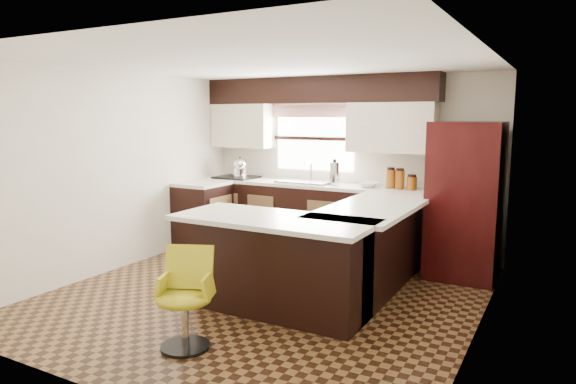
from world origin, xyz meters
The scene contains 30 objects.
floor centered at (0.00, 0.00, 0.00)m, with size 4.40×4.40×0.00m, color #49301A.
ceiling centered at (0.00, 0.00, 2.40)m, with size 4.40×4.40×0.00m, color silver.
wall_back centered at (0.00, 2.20, 1.20)m, with size 4.40×4.40×0.00m, color beige.
wall_front centered at (0.00, -2.20, 1.20)m, with size 4.40×4.40×0.00m, color beige.
wall_left centered at (-2.10, 0.00, 1.20)m, with size 4.40×4.40×0.00m, color beige.
wall_right centered at (2.10, 0.00, 1.20)m, with size 4.40×4.40×0.00m, color beige.
base_cab_back centered at (-0.45, 1.90, 0.45)m, with size 3.30×0.60×0.90m, color black.
base_cab_left centered at (-1.80, 1.25, 0.45)m, with size 0.60×0.70×0.90m, color black.
counter_back centered at (-0.45, 1.90, 0.92)m, with size 3.30×0.60×0.04m, color silver.
counter_left centered at (-1.80, 1.25, 0.92)m, with size 0.60×0.70×0.04m, color silver.
soffit centered at (-0.40, 2.03, 2.22)m, with size 3.40×0.35×0.36m, color black.
upper_cab_left centered at (-1.62, 2.03, 1.72)m, with size 0.94×0.35×0.64m, color beige.
upper_cab_right centered at (0.68, 2.03, 1.72)m, with size 1.14×0.35×0.64m, color beige.
window_pane centered at (-0.50, 2.18, 1.55)m, with size 1.20×0.02×0.90m, color white.
valance centered at (-0.50, 2.14, 1.94)m, with size 1.30×0.06×0.18m, color #D19B93.
sink centered at (-0.50, 1.88, 0.96)m, with size 0.75×0.45×0.03m, color #B2B2B7.
dishwasher centered at (0.55, 1.61, 0.43)m, with size 0.58×0.03×0.78m, color black.
cooktop centered at (-1.65, 1.88, 0.96)m, with size 0.58×0.50×0.03m, color black.
peninsula_long centered at (0.90, 0.62, 0.45)m, with size 0.60×1.95×0.90m, color black.
peninsula_return centered at (0.38, -0.35, 0.45)m, with size 1.65×0.60×0.90m, color black.
counter_pen_long centered at (0.95, 0.62, 0.92)m, with size 0.84×1.95×0.04m, color silver.
counter_pen_return centered at (0.35, -0.44, 0.92)m, with size 1.89×0.84×0.04m, color silver.
refrigerator centered at (1.69, 1.64, 0.90)m, with size 0.77×0.74×1.81m, color black.
bar_chair centered at (0.08, -1.40, 0.41)m, with size 0.44×0.44×0.82m, color gold, non-canonical shape.
kettle centered at (-1.58, 1.88, 1.12)m, with size 0.22×0.22×0.30m, color silver, non-canonical shape.
percolator centered at (-0.06, 1.90, 1.10)m, with size 0.14×0.14×0.31m, color silver.
mixing_bowl centered at (0.42, 1.90, 0.98)m, with size 0.26×0.26×0.06m, color white.
canister_large centered at (0.71, 1.92, 1.07)m, with size 0.12×0.12×0.24m, color brown.
canister_med centered at (0.84, 1.92, 1.06)m, with size 0.12×0.12×0.24m, color brown.
canister_small centered at (0.99, 1.92, 1.03)m, with size 0.13×0.13×0.17m, color brown.
Camera 1 is at (2.71, -4.45, 1.88)m, focal length 32.00 mm.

